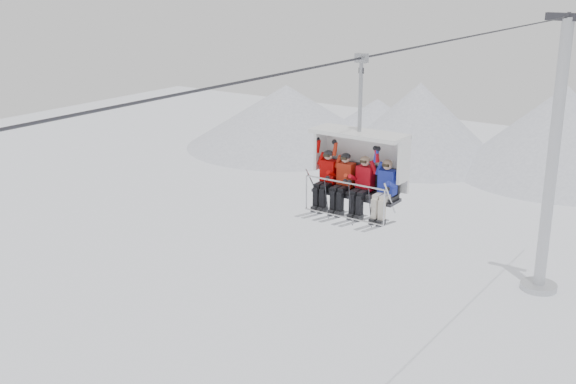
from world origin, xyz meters
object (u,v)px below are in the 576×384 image
Objects in this scene: skier_far_left at (327,177)px; chairlift_carrier at (361,162)px; skier_center_left at (344,180)px; skier_far_right at (385,188)px; skier_center_right at (363,184)px; lift_tower_right at (551,178)px.

chairlift_carrier is at bearing 20.19° from skier_far_left.
chairlift_carrier reaches higher than skier_center_left.
chairlift_carrier is 2.36× the size of skier_far_left.
chairlift_carrier is 2.36× the size of skier_far_right.
skier_far_left is 1.07m from skier_center_right.
skier_far_left is (-0.83, -0.30, -0.47)m from chairlift_carrier.
skier_center_left is at bearing -90.94° from lift_tower_right.
skier_center_left is at bearing 0.00° from skier_far_left.
skier_far_right is at bearing -19.34° from chairlift_carrier.
chairlift_carrier is at bearing 160.66° from skier_far_right.
skier_far_right is at bearing -87.40° from lift_tower_right.
skier_far_left is 1.00× the size of skier_center_left.
skier_far_right is at bearing 0.00° from skier_far_left.
skier_center_left and skier_center_right have the same top height.
skier_center_right is 1.00× the size of skier_far_right.
skier_far_left is 1.00× the size of skier_far_right.
lift_tower_right is at bearing 92.60° from skier_far_right.
skier_far_left is (-0.83, -19.07, 4.44)m from lift_tower_right.
lift_tower_right is 7.99× the size of skier_center_right.
skier_far_left is at bearing 180.00° from skier_center_right.
lift_tower_right reaches higher than skier_far_right.
skier_center_right is (0.56, 0.00, 0.00)m from skier_center_left.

